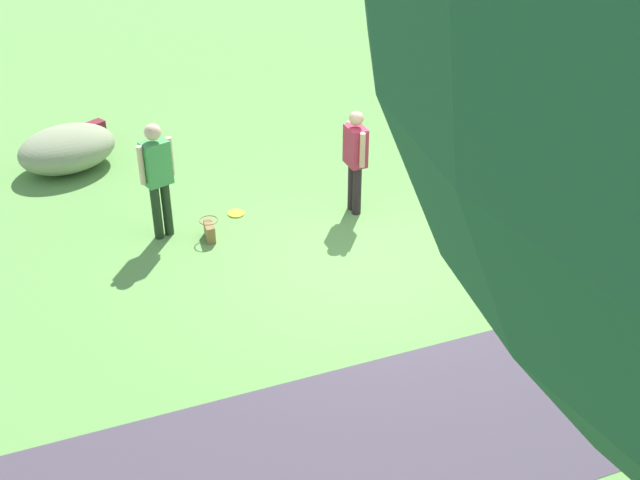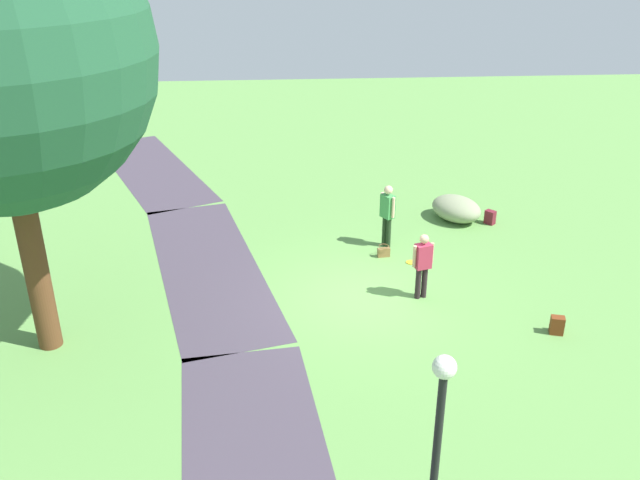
# 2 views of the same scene
# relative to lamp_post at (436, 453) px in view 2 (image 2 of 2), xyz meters

# --- Properties ---
(ground_plane) EXTENTS (48.00, 48.00, 0.00)m
(ground_plane) POSITION_rel_lamp_post_xyz_m (7.48, -0.14, -2.21)
(ground_plane) COLOR #5E9248
(footpath_segment_mid) EXTENTS (8.34, 4.23, 0.01)m
(footpath_segment_mid) POSITION_rel_lamp_post_xyz_m (9.31, 3.56, -2.20)
(footpath_segment_mid) COLOR #433A47
(footpath_segment_mid) RESTS_ON ground
(footpath_segment_far) EXTENTS (8.28, 5.38, 0.01)m
(footpath_segment_far) POSITION_rel_lamp_post_xyz_m (16.85, 6.13, -2.20)
(footpath_segment_far) COLOR #433A47
(footpath_segment_far) RESTS_ON ground
(lamp_post) EXTENTS (0.28, 0.28, 3.58)m
(lamp_post) POSITION_rel_lamp_post_xyz_m (0.00, 0.00, 0.00)
(lamp_post) COLOR black
(lamp_post) RESTS_ON ground
(lawn_boulder) EXTENTS (1.96, 1.83, 0.70)m
(lawn_boulder) POSITION_rel_lamp_post_xyz_m (11.75, -3.41, -1.86)
(lawn_boulder) COLOR gray
(lawn_boulder) RESTS_ON ground
(woman_with_handbag) EXTENTS (0.46, 0.39, 1.72)m
(woman_with_handbag) POSITION_rel_lamp_post_xyz_m (10.15, -1.11, -1.21)
(woman_with_handbag) COLOR #1D311A
(woman_with_handbag) RESTS_ON ground
(man_near_boulder) EXTENTS (0.33, 0.50, 1.60)m
(man_near_boulder) POSITION_rel_lamp_post_xyz_m (7.37, -1.47, -1.29)
(man_near_boulder) COLOR black
(man_near_boulder) RESTS_ON ground
(handbag_on_grass) EXTENTS (0.31, 0.33, 0.31)m
(handbag_on_grass) POSITION_rel_lamp_post_xyz_m (9.51, -0.95, -2.07)
(handbag_on_grass) COLOR olive
(handbag_on_grass) RESTS_ON ground
(backpack_by_boulder) EXTENTS (0.35, 0.35, 0.40)m
(backpack_by_boulder) POSITION_rel_lamp_post_xyz_m (11.40, -4.33, -2.01)
(backpack_by_boulder) COLOR maroon
(backpack_by_boulder) RESTS_ON ground
(spare_backpack_on_lawn) EXTENTS (0.31, 0.32, 0.40)m
(spare_backpack_on_lawn) POSITION_rel_lamp_post_xyz_m (5.68, -4.03, -2.01)
(spare_backpack_on_lawn) COLOR maroon
(spare_backpack_on_lawn) RESTS_ON ground
(frisbee_on_grass) EXTENTS (0.25, 0.25, 0.02)m
(frisbee_on_grass) POSITION_rel_lamp_post_xyz_m (9.12, -1.59, -2.20)
(frisbee_on_grass) COLOR gold
(frisbee_on_grass) RESTS_ON ground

